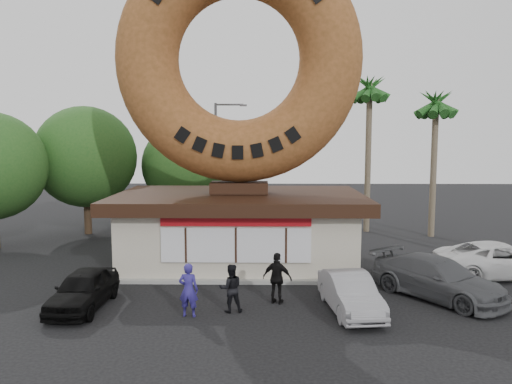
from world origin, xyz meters
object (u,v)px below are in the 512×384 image
at_px(person_left, 189,290).
at_px(car_white, 501,260).
at_px(person_center, 231,288).
at_px(donut_shop, 239,226).
at_px(street_lamp, 218,158).
at_px(person_right, 277,278).
at_px(giant_donut, 239,59).
at_px(car_silver, 350,293).
at_px(car_black, 83,289).
at_px(car_grey, 438,278).

height_order(person_left, car_white, person_left).
xyz_separation_m(person_center, car_white, (11.05, 4.30, -0.08)).
bearing_deg(donut_shop, car_white, -10.49).
distance_m(donut_shop, street_lamp, 10.54).
height_order(person_right, car_white, person_right).
height_order(giant_donut, car_silver, giant_donut).
xyz_separation_m(donut_shop, car_black, (-5.08, -6.05, -1.11)).
distance_m(giant_donut, person_left, 10.88).
xyz_separation_m(giant_donut, person_right, (1.59, -5.49, -8.36)).
bearing_deg(person_center, person_right, -161.98).
bearing_deg(car_black, street_lamp, 80.56).
xyz_separation_m(giant_donut, person_center, (0.00, -6.36, -8.45)).
bearing_deg(car_black, car_silver, 0.48).
height_order(car_black, car_white, car_white).
xyz_separation_m(street_lamp, car_silver, (5.87, -16.30, -3.84)).
relative_size(donut_shop, car_white, 2.12).
bearing_deg(car_silver, giant_donut, 115.68).
height_order(giant_donut, car_white, giant_donut).
bearing_deg(donut_shop, giant_donut, 90.00).
bearing_deg(person_right, car_grey, -153.72).
bearing_deg(street_lamp, car_black, -101.35).
bearing_deg(car_black, car_grey, 7.62).
height_order(person_right, car_black, person_right).
bearing_deg(car_white, giant_donut, 75.07).
bearing_deg(street_lamp, giant_donut, -79.49).
xyz_separation_m(street_lamp, car_white, (12.91, -12.06, -3.75)).
relative_size(street_lamp, car_white, 1.51).
xyz_separation_m(giant_donut, street_lamp, (-1.86, 10.00, -4.78)).
bearing_deg(car_silver, car_white, 24.21).
bearing_deg(car_black, giant_donut, 51.98).
bearing_deg(giant_donut, car_silver, -57.49).
relative_size(person_left, person_right, 0.98).
height_order(person_center, car_grey, person_center).
bearing_deg(car_grey, giant_donut, 110.08).
bearing_deg(giant_donut, donut_shop, -90.00).
bearing_deg(person_center, car_white, -169.47).
height_order(giant_donut, person_right, giant_donut).
bearing_deg(person_center, car_silver, 170.17).
xyz_separation_m(giant_donut, car_grey, (7.46, -4.82, -8.53)).
xyz_separation_m(donut_shop, person_left, (-1.35, -6.79, -0.87)).
xyz_separation_m(person_left, car_grey, (8.80, 1.99, -0.15)).
xyz_separation_m(person_center, car_grey, (7.45, 1.54, -0.08)).
distance_m(donut_shop, person_left, 6.98).
distance_m(person_left, person_center, 1.43).
relative_size(street_lamp, car_silver, 2.04).
distance_m(donut_shop, car_white, 11.29).
distance_m(person_center, person_right, 1.81).
relative_size(car_silver, car_grey, 0.77).
bearing_deg(car_grey, person_center, 154.65).
height_order(donut_shop, car_grey, donut_shop).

